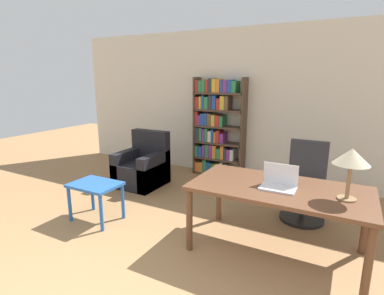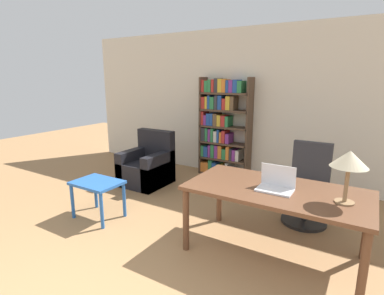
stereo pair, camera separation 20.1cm
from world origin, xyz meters
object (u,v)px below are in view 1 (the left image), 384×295
(desk, at_px, (278,194))
(armchair, at_px, (143,168))
(laptop, at_px, (279,183))
(side_table_blue, at_px, (95,189))
(office_chair, at_px, (305,186))
(bookshelf, at_px, (215,128))
(table_lamp, at_px, (352,158))

(desk, distance_m, armchair, 2.76)
(laptop, bearing_deg, side_table_blue, -171.89)
(desk, relative_size, office_chair, 1.73)
(office_chair, xyz_separation_m, bookshelf, (-1.79, 1.13, 0.46))
(laptop, xyz_separation_m, bookshelf, (-1.66, 2.16, 0.12))
(bookshelf, bearing_deg, table_lamp, -43.46)
(desk, distance_m, table_lamp, 0.78)
(table_lamp, relative_size, office_chair, 0.47)
(side_table_blue, relative_size, bookshelf, 0.34)
(desk, xyz_separation_m, table_lamp, (0.62, -0.04, 0.48))
(table_lamp, xyz_separation_m, side_table_blue, (-2.87, -0.32, -0.71))
(table_lamp, bearing_deg, office_chair, 115.24)
(office_chair, bearing_deg, armchair, 179.46)
(desk, height_order, side_table_blue, desk)
(armchair, bearing_deg, side_table_blue, -77.94)
(laptop, distance_m, table_lamp, 0.71)
(armchair, bearing_deg, desk, -21.79)
(desk, distance_m, laptop, 0.14)
(side_table_blue, height_order, bookshelf, bookshelf)
(table_lamp, xyz_separation_m, armchair, (-3.16, 1.05, -0.83))
(desk, relative_size, armchair, 1.93)
(laptop, relative_size, armchair, 0.38)
(desk, xyz_separation_m, laptop, (0.00, -0.04, 0.14))
(desk, relative_size, table_lamp, 3.70)
(laptop, relative_size, bookshelf, 0.19)
(table_lamp, relative_size, armchair, 0.52)
(desk, distance_m, side_table_blue, 2.29)
(armchair, bearing_deg, table_lamp, -18.38)
(laptop, relative_size, table_lamp, 0.72)
(desk, bearing_deg, bookshelf, 127.93)
(laptop, height_order, office_chair, office_chair)
(side_table_blue, xyz_separation_m, armchair, (-0.29, 1.37, -0.12))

